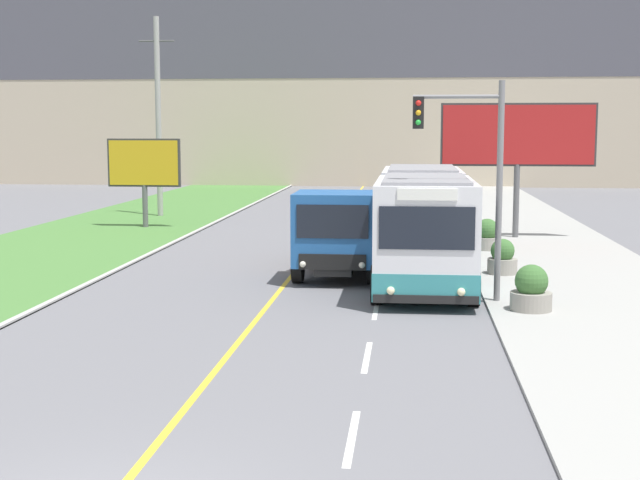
{
  "coord_description": "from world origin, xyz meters",
  "views": [
    {
      "loc": [
        3.54,
        -9.26,
        4.47
      ],
      "look_at": [
        1.1,
        14.96,
        1.4
      ],
      "focal_mm": 50.0,
      "sensor_mm": 36.0,
      "label": 1
    }
  ],
  "objects_px": {
    "billboard_small": "(144,166)",
    "planter_round_second": "(502,258)",
    "city_bus": "(423,223)",
    "traffic_light_mast": "(473,162)",
    "dump_truck": "(338,234)",
    "billboard_large": "(518,138)",
    "utility_pole_far": "(158,117)",
    "planter_round_third": "(487,236)",
    "planter_round_near": "(531,290)"
  },
  "relations": [
    {
      "from": "billboard_large",
      "to": "billboard_small",
      "type": "height_order",
      "value": "billboard_large"
    },
    {
      "from": "billboard_small",
      "to": "city_bus",
      "type": "bearing_deg",
      "value": -44.11
    },
    {
      "from": "city_bus",
      "to": "utility_pole_far",
      "type": "bearing_deg",
      "value": 127.39
    },
    {
      "from": "planter_round_third",
      "to": "city_bus",
      "type": "bearing_deg",
      "value": -113.83
    },
    {
      "from": "billboard_large",
      "to": "billboard_small",
      "type": "distance_m",
      "value": 16.38
    },
    {
      "from": "city_bus",
      "to": "utility_pole_far",
      "type": "height_order",
      "value": "utility_pole_far"
    },
    {
      "from": "city_bus",
      "to": "billboard_small",
      "type": "bearing_deg",
      "value": 135.89
    },
    {
      "from": "billboard_large",
      "to": "billboard_small",
      "type": "relative_size",
      "value": 1.53
    },
    {
      "from": "planter_round_third",
      "to": "dump_truck",
      "type": "bearing_deg",
      "value": -128.57
    },
    {
      "from": "utility_pole_far",
      "to": "traffic_light_mast",
      "type": "xyz_separation_m",
      "value": [
        14.22,
        -21.37,
        -1.43
      ]
    },
    {
      "from": "planter_round_second",
      "to": "planter_round_third",
      "type": "relative_size",
      "value": 0.95
    },
    {
      "from": "traffic_light_mast",
      "to": "planter_round_second",
      "type": "distance_m",
      "value": 5.41
    },
    {
      "from": "utility_pole_far",
      "to": "planter_round_near",
      "type": "distance_m",
      "value": 27.76
    },
    {
      "from": "city_bus",
      "to": "traffic_light_mast",
      "type": "bearing_deg",
      "value": -74.74
    },
    {
      "from": "city_bus",
      "to": "billboard_small",
      "type": "distance_m",
      "value": 17.12
    },
    {
      "from": "traffic_light_mast",
      "to": "planter_round_third",
      "type": "relative_size",
      "value": 5.01
    },
    {
      "from": "billboard_large",
      "to": "traffic_light_mast",
      "type": "bearing_deg",
      "value": -101.2
    },
    {
      "from": "city_bus",
      "to": "planter_round_third",
      "type": "xyz_separation_m",
      "value": [
        2.41,
        5.44,
        -1.03
      ]
    },
    {
      "from": "planter_round_third",
      "to": "billboard_large",
      "type": "bearing_deg",
      "value": 69.35
    },
    {
      "from": "billboard_small",
      "to": "planter_round_near",
      "type": "height_order",
      "value": "billboard_small"
    },
    {
      "from": "city_bus",
      "to": "planter_round_second",
      "type": "height_order",
      "value": "city_bus"
    },
    {
      "from": "billboard_small",
      "to": "planter_round_second",
      "type": "height_order",
      "value": "billboard_small"
    },
    {
      "from": "planter_round_second",
      "to": "planter_round_near",
      "type": "bearing_deg",
      "value": -88.56
    },
    {
      "from": "utility_pole_far",
      "to": "planter_round_second",
      "type": "relative_size",
      "value": 9.32
    },
    {
      "from": "dump_truck",
      "to": "billboard_large",
      "type": "bearing_deg",
      "value": 57.56
    },
    {
      "from": "planter_round_third",
      "to": "traffic_light_mast",
      "type": "bearing_deg",
      "value": -97.22
    },
    {
      "from": "utility_pole_far",
      "to": "billboard_small",
      "type": "bearing_deg",
      "value": -81.41
    },
    {
      "from": "utility_pole_far",
      "to": "billboard_small",
      "type": "xyz_separation_m",
      "value": [
        0.78,
        -5.19,
        -2.24
      ]
    },
    {
      "from": "utility_pole_far",
      "to": "billboard_large",
      "type": "distance_m",
      "value": 18.63
    },
    {
      "from": "planter_round_second",
      "to": "planter_round_third",
      "type": "height_order",
      "value": "planter_round_third"
    },
    {
      "from": "utility_pole_far",
      "to": "city_bus",
      "type": "bearing_deg",
      "value": -52.61
    },
    {
      "from": "utility_pole_far",
      "to": "billboard_large",
      "type": "relative_size",
      "value": 1.63
    },
    {
      "from": "dump_truck",
      "to": "planter_round_third",
      "type": "distance_m",
      "value": 7.95
    },
    {
      "from": "billboard_small",
      "to": "planter_round_second",
      "type": "relative_size",
      "value": 3.74
    },
    {
      "from": "planter_round_near",
      "to": "billboard_small",
      "type": "bearing_deg",
      "value": 130.49
    },
    {
      "from": "planter_round_third",
      "to": "utility_pole_far",
      "type": "bearing_deg",
      "value": 143.04
    },
    {
      "from": "dump_truck",
      "to": "billboard_large",
      "type": "xyz_separation_m",
      "value": [
        6.4,
        10.07,
        2.75
      ]
    },
    {
      "from": "billboard_large",
      "to": "planter_round_second",
      "type": "relative_size",
      "value": 5.73
    },
    {
      "from": "dump_truck",
      "to": "city_bus",
      "type": "bearing_deg",
      "value": 16.36
    },
    {
      "from": "traffic_light_mast",
      "to": "utility_pole_far",
      "type": "bearing_deg",
      "value": 123.64
    },
    {
      "from": "planter_round_near",
      "to": "traffic_light_mast",
      "type": "bearing_deg",
      "value": 139.82
    },
    {
      "from": "traffic_light_mast",
      "to": "planter_round_near",
      "type": "relative_size",
      "value": 5.04
    },
    {
      "from": "traffic_light_mast",
      "to": "billboard_large",
      "type": "bearing_deg",
      "value": 78.8
    },
    {
      "from": "traffic_light_mast",
      "to": "city_bus",
      "type": "bearing_deg",
      "value": 105.26
    },
    {
      "from": "billboard_large",
      "to": "planter_round_second",
      "type": "distance_m",
      "value": 10.07
    },
    {
      "from": "planter_round_near",
      "to": "utility_pole_far",
      "type": "bearing_deg",
      "value": 124.68
    },
    {
      "from": "city_bus",
      "to": "planter_round_third",
      "type": "relative_size",
      "value": 10.52
    },
    {
      "from": "utility_pole_far",
      "to": "planter_round_near",
      "type": "xyz_separation_m",
      "value": [
        15.59,
        -22.53,
        -4.47
      ]
    },
    {
      "from": "dump_truck",
      "to": "billboard_large",
      "type": "height_order",
      "value": "billboard_large"
    },
    {
      "from": "utility_pole_far",
      "to": "planter_round_third",
      "type": "relative_size",
      "value": 8.84
    }
  ]
}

